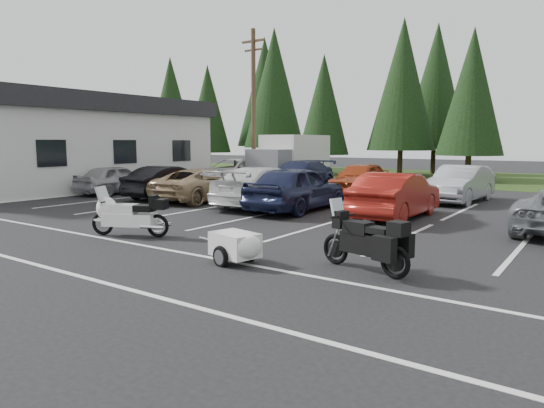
{
  "coord_description": "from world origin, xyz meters",
  "views": [
    {
      "loc": [
        7.53,
        -11.16,
        2.51
      ],
      "look_at": [
        0.07,
        -0.5,
        0.83
      ],
      "focal_mm": 32.0,
      "sensor_mm": 36.0,
      "label": 1
    }
  ],
  "objects_px": {
    "touring_motorcycle": "(129,211)",
    "car_near_5": "(396,195)",
    "car_far_1": "(298,176)",
    "car_far_2": "(360,179)",
    "cargo_trailer": "(235,248)",
    "car_near_3": "(265,186)",
    "car_near_0": "(116,179)",
    "utility_pole": "(253,104)",
    "car_far_3": "(460,184)",
    "building": "(52,143)",
    "car_near_2": "(203,185)",
    "car_far_0": "(234,173)",
    "car_near_4": "(296,188)",
    "car_near_1": "(169,182)",
    "box_truck": "(286,160)",
    "adventure_motorcycle": "(364,236)"
  },
  "relations": [
    {
      "from": "car_near_3",
      "to": "car_near_4",
      "type": "height_order",
      "value": "car_near_4"
    },
    {
      "from": "car_near_0",
      "to": "car_far_1",
      "type": "bearing_deg",
      "value": -139.83
    },
    {
      "from": "utility_pole",
      "to": "car_far_3",
      "type": "distance_m",
      "value": 13.22
    },
    {
      "from": "building",
      "to": "car_far_1",
      "type": "xyz_separation_m",
      "value": [
        12.43,
        5.93,
        -1.68
      ]
    },
    {
      "from": "car_near_5",
      "to": "car_far_3",
      "type": "height_order",
      "value": "car_far_3"
    },
    {
      "from": "car_near_0",
      "to": "car_near_1",
      "type": "bearing_deg",
      "value": 179.83
    },
    {
      "from": "car_near_4",
      "to": "touring_motorcycle",
      "type": "relative_size",
      "value": 2.01
    },
    {
      "from": "car_far_0",
      "to": "cargo_trailer",
      "type": "relative_size",
      "value": 3.97
    },
    {
      "from": "car_far_1",
      "to": "cargo_trailer",
      "type": "xyz_separation_m",
      "value": [
        6.84,
        -13.48,
        -0.44
      ]
    },
    {
      "from": "car_far_0",
      "to": "cargo_trailer",
      "type": "height_order",
      "value": "car_far_0"
    },
    {
      "from": "car_far_3",
      "to": "cargo_trailer",
      "type": "relative_size",
      "value": 3.27
    },
    {
      "from": "building",
      "to": "utility_pole",
      "type": "xyz_separation_m",
      "value": [
        8.0,
        8.0,
        2.25
      ]
    },
    {
      "from": "car_near_4",
      "to": "cargo_trailer",
      "type": "bearing_deg",
      "value": 110.63
    },
    {
      "from": "car_near_1",
      "to": "car_far_0",
      "type": "distance_m",
      "value": 6.12
    },
    {
      "from": "utility_pole",
      "to": "car_far_0",
      "type": "distance_m",
      "value": 4.44
    },
    {
      "from": "box_truck",
      "to": "touring_motorcycle",
      "type": "xyz_separation_m",
      "value": [
        5.13,
        -15.4,
        -0.78
      ]
    },
    {
      "from": "car_near_3",
      "to": "touring_motorcycle",
      "type": "height_order",
      "value": "car_near_3"
    },
    {
      "from": "car_near_0",
      "to": "car_far_2",
      "type": "distance_m",
      "value": 11.72
    },
    {
      "from": "car_far_3",
      "to": "box_truck",
      "type": "bearing_deg",
      "value": 168.99
    },
    {
      "from": "cargo_trailer",
      "to": "car_near_0",
      "type": "bearing_deg",
      "value": 164.2
    },
    {
      "from": "car_near_1",
      "to": "car_far_2",
      "type": "bearing_deg",
      "value": -139.92
    },
    {
      "from": "box_truck",
      "to": "car_near_1",
      "type": "bearing_deg",
      "value": -94.25
    },
    {
      "from": "box_truck",
      "to": "car_near_2",
      "type": "xyz_separation_m",
      "value": [
        1.31,
        -8.44,
        -0.76
      ]
    },
    {
      "from": "car_far_0",
      "to": "touring_motorcycle",
      "type": "relative_size",
      "value": 2.32
    },
    {
      "from": "car_near_4",
      "to": "car_far_0",
      "type": "xyz_separation_m",
      "value": [
        -8.02,
        6.18,
        -0.05
      ]
    },
    {
      "from": "touring_motorcycle",
      "to": "car_near_2",
      "type": "bearing_deg",
      "value": 94.9
    },
    {
      "from": "car_near_4",
      "to": "car_far_3",
      "type": "bearing_deg",
      "value": -127.05
    },
    {
      "from": "building",
      "to": "utility_pole",
      "type": "distance_m",
      "value": 11.53
    },
    {
      "from": "utility_pole",
      "to": "adventure_motorcycle",
      "type": "xyz_separation_m",
      "value": [
        13.72,
        -14.6,
        -4.0
      ]
    },
    {
      "from": "box_truck",
      "to": "adventure_motorcycle",
      "type": "height_order",
      "value": "box_truck"
    },
    {
      "from": "car_far_1",
      "to": "touring_motorcycle",
      "type": "height_order",
      "value": "car_far_1"
    },
    {
      "from": "car_near_3",
      "to": "car_far_3",
      "type": "height_order",
      "value": "car_near_3"
    },
    {
      "from": "car_far_2",
      "to": "cargo_trailer",
      "type": "relative_size",
      "value": 3.2
    },
    {
      "from": "touring_motorcycle",
      "to": "car_near_5",
      "type": "bearing_deg",
      "value": 32.4
    },
    {
      "from": "car_near_0",
      "to": "car_far_1",
      "type": "distance_m",
      "value": 9.02
    },
    {
      "from": "car_near_2",
      "to": "car_near_3",
      "type": "height_order",
      "value": "car_near_3"
    },
    {
      "from": "car_near_3",
      "to": "car_far_0",
      "type": "relative_size",
      "value": 0.95
    },
    {
      "from": "building",
      "to": "car_far_1",
      "type": "relative_size",
      "value": 2.93
    },
    {
      "from": "car_far_1",
      "to": "box_truck",
      "type": "bearing_deg",
      "value": 129.92
    },
    {
      "from": "car_near_0",
      "to": "cargo_trailer",
      "type": "height_order",
      "value": "car_near_0"
    },
    {
      "from": "box_truck",
      "to": "adventure_motorcycle",
      "type": "xyz_separation_m",
      "value": [
        11.72,
        -15.1,
        -0.75
      ]
    },
    {
      "from": "car_far_2",
      "to": "cargo_trailer",
      "type": "bearing_deg",
      "value": -78.15
    },
    {
      "from": "utility_pole",
      "to": "car_near_4",
      "type": "distance_m",
      "value": 12.27
    },
    {
      "from": "car_near_4",
      "to": "car_far_3",
      "type": "xyz_separation_m",
      "value": [
        4.23,
        6.08,
        -0.07
      ]
    },
    {
      "from": "car_near_2",
      "to": "cargo_trailer",
      "type": "bearing_deg",
      "value": 131.93
    },
    {
      "from": "car_near_4",
      "to": "car_far_0",
      "type": "distance_m",
      "value": 10.13
    },
    {
      "from": "utility_pole",
      "to": "adventure_motorcycle",
      "type": "height_order",
      "value": "utility_pole"
    },
    {
      "from": "utility_pole",
      "to": "touring_motorcycle",
      "type": "height_order",
      "value": "utility_pole"
    },
    {
      "from": "utility_pole",
      "to": "box_truck",
      "type": "bearing_deg",
      "value": 14.04
    },
    {
      "from": "touring_motorcycle",
      "to": "adventure_motorcycle",
      "type": "height_order",
      "value": "adventure_motorcycle"
    }
  ]
}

